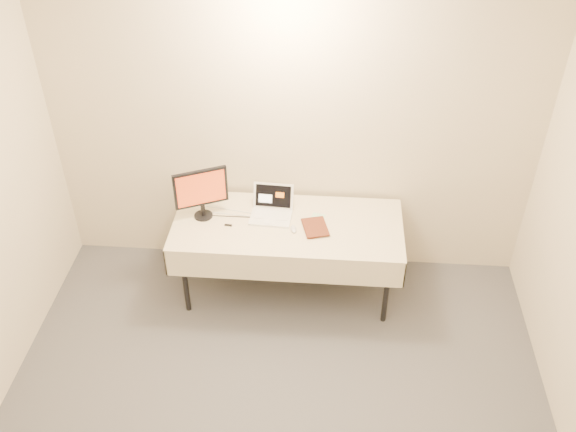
# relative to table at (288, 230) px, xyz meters

# --- Properties ---
(back_wall) EXTENTS (4.00, 0.10, 2.70)m
(back_wall) POSITION_rel_table_xyz_m (0.00, 0.45, 0.67)
(back_wall) COLOR beige
(back_wall) RESTS_ON ground
(table) EXTENTS (1.86, 0.81, 0.74)m
(table) POSITION_rel_table_xyz_m (0.00, 0.00, 0.00)
(table) COLOR black
(table) RESTS_ON ground
(laptop) EXTENTS (0.35, 0.33, 0.22)m
(laptop) POSITION_rel_table_xyz_m (-0.14, 0.12, 0.12)
(laptop) COLOR white
(laptop) RESTS_ON table
(monitor) EXTENTS (0.41, 0.20, 0.45)m
(monitor) POSITION_rel_table_xyz_m (-0.70, 0.05, 0.32)
(monitor) COLOR black
(monitor) RESTS_ON table
(book) EXTENTS (0.18, 0.07, 0.25)m
(book) POSITION_rel_table_xyz_m (0.14, -0.07, 0.19)
(book) COLOR maroon
(book) RESTS_ON table
(alarm_clock) EXTENTS (0.12, 0.08, 0.05)m
(alarm_clock) POSITION_rel_table_xyz_m (-0.21, 0.30, 0.09)
(alarm_clock) COLOR black
(alarm_clock) RESTS_ON table
(clicker) EXTENTS (0.07, 0.11, 0.02)m
(clicker) POSITION_rel_table_xyz_m (0.05, -0.08, 0.07)
(clicker) COLOR silver
(clicker) RESTS_ON table
(paper_form) EXTENTS (0.17, 0.29, 0.00)m
(paper_form) POSITION_rel_table_xyz_m (0.22, 0.02, 0.06)
(paper_form) COLOR #BAEABD
(paper_form) RESTS_ON table
(usb_dongle) EXTENTS (0.06, 0.02, 0.01)m
(usb_dongle) POSITION_rel_table_xyz_m (-0.48, -0.06, 0.07)
(usb_dongle) COLOR black
(usb_dongle) RESTS_ON table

